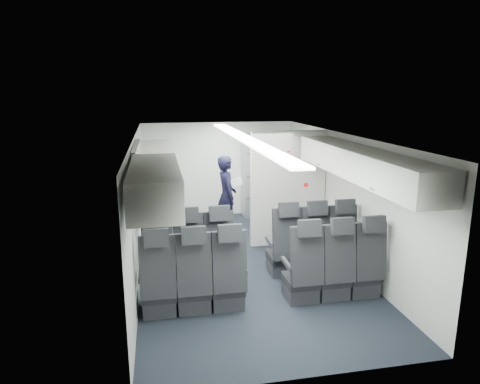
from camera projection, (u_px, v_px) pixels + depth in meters
name	position (u px, v px, depth m)	size (l,w,h in m)	color
cabin_shell	(245.00, 199.00, 6.94)	(3.41, 6.01, 2.16)	black
seat_row_front	(252.00, 253.00, 6.59)	(3.33, 0.56, 1.24)	black
seat_row_mid	(266.00, 277.00, 5.73)	(3.33, 0.56, 1.24)	black
overhead_bin_left_rear	(155.00, 184.00, 4.60)	(0.53, 1.80, 0.40)	white
overhead_bin_left_front_open	(152.00, 168.00, 6.29)	(0.64, 1.70, 0.72)	#9E9E93
overhead_bin_right_rear	(393.00, 175.00, 5.12)	(0.53, 1.80, 0.40)	white
overhead_bin_right_front	(334.00, 154.00, 6.79)	(0.53, 1.70, 0.40)	white
bulkhead_partition	(288.00, 189.00, 7.89)	(1.40, 0.15, 2.13)	silver
galley_unit	(261.00, 176.00, 9.75)	(0.85, 0.52, 1.90)	#939399
boarding_door	(144.00, 192.00, 8.15)	(0.12, 1.27, 1.86)	silver
flight_attendant	(227.00, 196.00, 8.41)	(0.59, 0.39, 1.63)	black
carry_on_bag	(154.00, 165.00, 6.12)	(0.37, 0.26, 0.22)	black
papers	(236.00, 182.00, 8.33)	(0.22, 0.02, 0.16)	white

